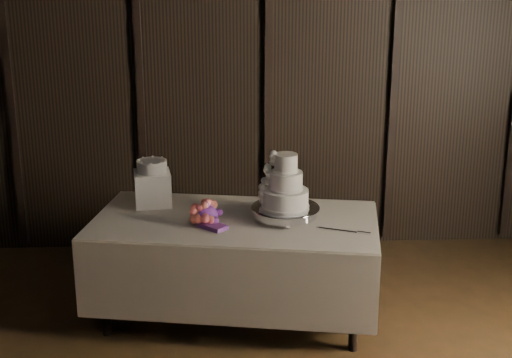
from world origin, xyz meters
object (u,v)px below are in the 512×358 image
object	(u,v)px
small_cake	(152,166)
bouquet	(206,213)
wedding_cake	(282,187)
cake_stand	(285,213)
box_pedestal	(153,188)
display_table	(235,264)

from	to	relation	value
small_cake	bouquet	bearing A→B (deg)	-45.95
bouquet	small_cake	size ratio (longest dim) A/B	1.81
wedding_cake	bouquet	size ratio (longest dim) A/B	0.95
cake_stand	bouquet	xyz separation A→B (m)	(-0.56, -0.04, 0.02)
box_pedestal	small_cake	xyz separation A→B (m)	(0.00, 0.00, 0.17)
display_table	small_cake	bearing A→B (deg)	159.94
cake_stand	small_cake	distance (m)	1.05
bouquet	box_pedestal	bearing A→B (deg)	134.05
wedding_cake	bouquet	bearing A→B (deg)	-161.10
cake_stand	bouquet	world-z (taller)	bouquet
cake_stand	box_pedestal	distance (m)	1.03
bouquet	small_cake	world-z (taller)	small_cake
bouquet	display_table	bearing A→B (deg)	18.02
wedding_cake	bouquet	xyz separation A→B (m)	(-0.53, -0.02, -0.17)
cake_stand	box_pedestal	size ratio (longest dim) A/B	1.86
cake_stand	box_pedestal	world-z (taller)	box_pedestal
box_pedestal	display_table	bearing A→B (deg)	-30.04
bouquet	small_cake	bearing A→B (deg)	134.05
display_table	wedding_cake	distance (m)	0.67
small_cake	wedding_cake	bearing A→B (deg)	-22.77
bouquet	box_pedestal	size ratio (longest dim) A/B	1.55
display_table	cake_stand	world-z (taller)	cake_stand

